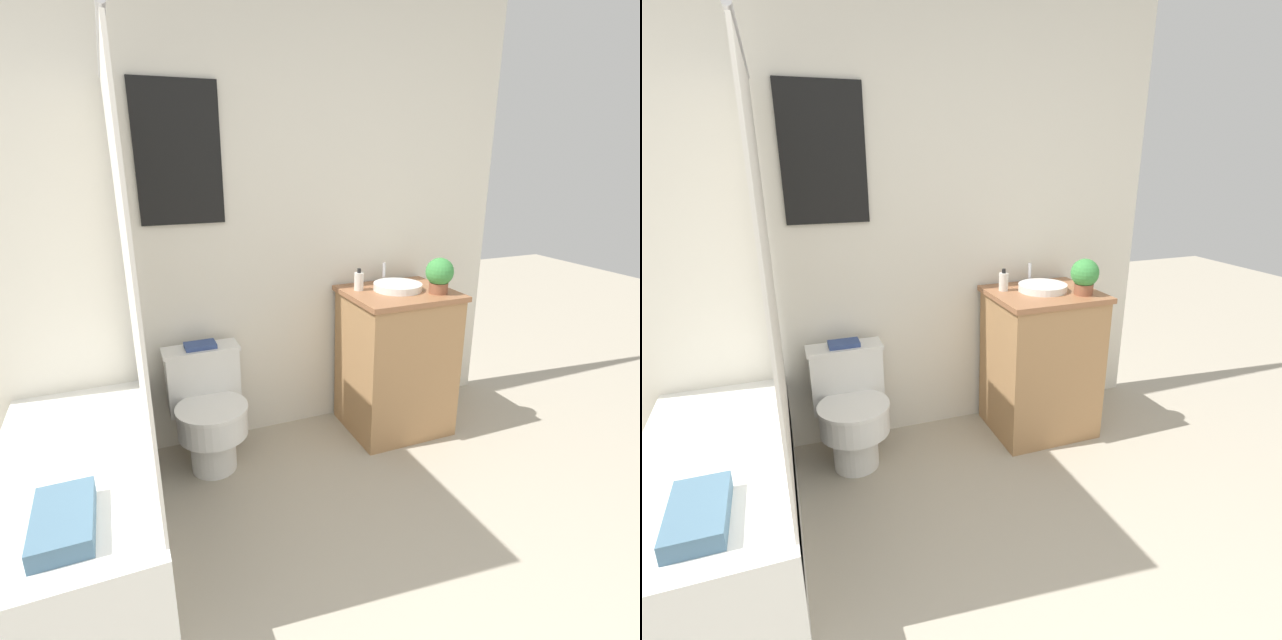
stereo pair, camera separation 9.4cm
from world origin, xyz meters
TOP-DOWN VIEW (x-y plane):
  - wall_back at (-0.00, 2.37)m, footprint 3.39×0.07m
  - shower_area at (-0.86, 1.65)m, footprint 0.63×1.39m
  - toilet at (-0.25, 2.09)m, footprint 0.41×0.50m
  - vanity at (0.88, 2.06)m, footprint 0.62×0.54m
  - sink at (0.88, 2.09)m, footprint 0.28×0.32m
  - soap_bottle at (0.67, 2.17)m, footprint 0.05×0.05m
  - potted_plant at (1.06, 1.93)m, footprint 0.16×0.16m
  - book_on_tank at (-0.25, 2.22)m, footprint 0.17×0.11m

SIDE VIEW (x-z plane):
  - shower_area at x=-0.86m, z-range -0.71..1.28m
  - toilet at x=-0.25m, z-range 0.01..0.65m
  - vanity at x=0.88m, z-range 0.00..0.88m
  - book_on_tank at x=-0.25m, z-range 0.64..0.67m
  - sink at x=0.88m, z-range 0.84..0.97m
  - soap_bottle at x=0.67m, z-range 0.87..1.00m
  - potted_plant at x=1.06m, z-range 0.89..1.10m
  - wall_back at x=0.00m, z-range 0.01..2.51m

